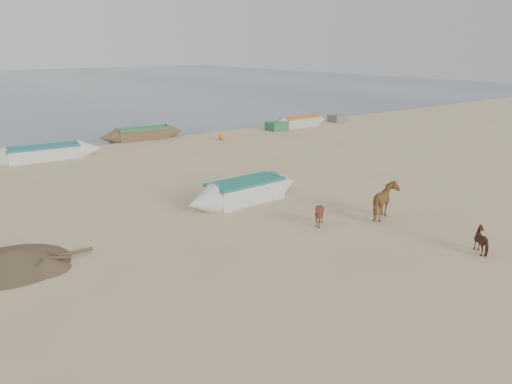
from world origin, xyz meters
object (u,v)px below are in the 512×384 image
(cow_adult, at_px, (385,202))
(calf_right, at_px, (484,241))
(calf_front, at_px, (319,214))
(near_canoe, at_px, (246,191))

(cow_adult, distance_m, calf_right, 4.09)
(cow_adult, relative_size, calf_right, 2.00)
(calf_front, bearing_deg, near_canoe, -168.86)
(cow_adult, xyz_separation_m, calf_right, (-0.04, -4.08, -0.29))
(calf_right, height_order, near_canoe, near_canoe)
(cow_adult, bearing_deg, calf_right, 154.25)
(calf_right, bearing_deg, calf_front, 36.61)
(cow_adult, bearing_deg, near_canoe, 5.53)
(cow_adult, relative_size, near_canoe, 0.29)
(cow_adult, relative_size, calf_front, 1.74)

